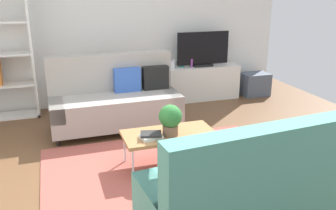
{
  "coord_description": "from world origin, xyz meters",
  "views": [
    {
      "loc": [
        -1.09,
        -3.79,
        2.11
      ],
      "look_at": [
        0.27,
        0.4,
        0.65
      ],
      "focal_mm": 39.24,
      "sensor_mm": 36.0,
      "label": 1
    }
  ],
  "objects": [
    {
      "name": "storage_trunk",
      "position": [
        2.71,
        2.36,
        0.22
      ],
      "size": [
        0.52,
        0.4,
        0.44
      ],
      "primitive_type": "cube",
      "color": "#4C5666",
      "rests_on": "ground_plane"
    },
    {
      "name": "bottle_0",
      "position": [
        1.38,
        2.42,
        0.72
      ],
      "size": [
        0.04,
        0.04,
        0.16
      ],
      "primitive_type": "cylinder",
      "color": "purple",
      "rests_on": "tv_console"
    },
    {
      "name": "tv_console",
      "position": [
        1.61,
        2.46,
        0.32
      ],
      "size": [
        1.4,
        0.44,
        0.64
      ],
      "primitive_type": "cube",
      "color": "silver",
      "rests_on": "ground_plane"
    },
    {
      "name": "wall_far",
      "position": [
        0.0,
        2.8,
        1.45
      ],
      "size": [
        6.4,
        0.12,
        2.9
      ],
      "primitive_type": "cube",
      "color": "white",
      "rests_on": "ground_plane"
    },
    {
      "name": "ground_plane",
      "position": [
        0.0,
        0.0,
        0.0
      ],
      "size": [
        7.68,
        7.68,
        0.0
      ],
      "primitive_type": "plane",
      "color": "brown"
    },
    {
      "name": "potted_plant",
      "position": [
        0.16,
        -0.02,
        0.63
      ],
      "size": [
        0.27,
        0.27,
        0.37
      ],
      "color": "brown",
      "rests_on": "coffee_table"
    },
    {
      "name": "tv",
      "position": [
        1.61,
        2.44,
        0.95
      ],
      "size": [
        1.0,
        0.2,
        0.64
      ],
      "color": "black",
      "rests_on": "tv_console"
    },
    {
      "name": "couch_beige",
      "position": [
        -0.22,
        1.47,
        0.45
      ],
      "size": [
        1.91,
        0.87,
        1.1
      ],
      "rotation": [
        0.0,
        0.0,
        3.16
      ],
      "color": "gray",
      "rests_on": "ground_plane"
    },
    {
      "name": "table_book_1",
      "position": [
        -0.08,
        -0.04,
        0.47
      ],
      "size": [
        0.28,
        0.24,
        0.03
      ],
      "primitive_type": "cube",
      "rotation": [
        0.0,
        0.0,
        -0.26
      ],
      "color": "#262626",
      "rests_on": "table_book_0"
    },
    {
      "name": "area_rug",
      "position": [
        0.12,
        -0.15,
        0.01
      ],
      "size": [
        2.9,
        2.2,
        0.01
      ],
      "primitive_type": "cube",
      "color": "#9E4C42",
      "rests_on": "ground_plane"
    },
    {
      "name": "vase_1",
      "position": [
        1.22,
        2.51,
        0.7
      ],
      "size": [
        0.1,
        0.1,
        0.12
      ],
      "primitive_type": "cylinder",
      "color": "#33B29E",
      "rests_on": "tv_console"
    },
    {
      "name": "couch_green",
      "position": [
        0.46,
        -1.37,
        0.45
      ],
      "size": [
        1.97,
        1.0,
        1.1
      ],
      "rotation": [
        0.0,
        0.0,
        0.09
      ],
      "color": "teal",
      "rests_on": "ground_plane"
    },
    {
      "name": "coffee_table",
      "position": [
        0.17,
        0.05,
        0.39
      ],
      "size": [
        1.1,
        0.56,
        0.42
      ],
      "color": "#9E7042",
      "rests_on": "ground_plane"
    },
    {
      "name": "table_book_0",
      "position": [
        -0.08,
        -0.04,
        0.44
      ],
      "size": [
        0.27,
        0.22,
        0.04
      ],
      "primitive_type": "cube",
      "rotation": [
        0.0,
        0.0,
        0.17
      ],
      "color": "silver",
      "rests_on": "coffee_table"
    },
    {
      "name": "vase_0",
      "position": [
        1.03,
        2.51,
        0.71
      ],
      "size": [
        0.13,
        0.13,
        0.13
      ],
      "primitive_type": "cylinder",
      "color": "silver",
      "rests_on": "tv_console"
    }
  ]
}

